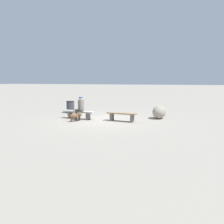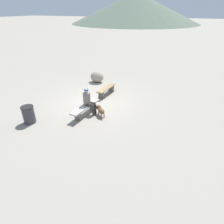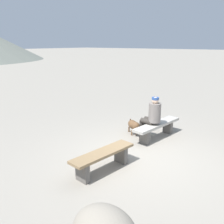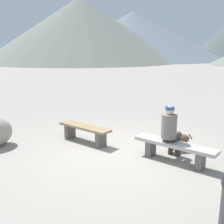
# 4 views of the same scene
# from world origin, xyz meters

# --- Properties ---
(ground) EXTENTS (210.00, 210.00, 0.06)m
(ground) POSITION_xyz_m (0.00, 0.00, -0.03)
(ground) COLOR gray
(bench_left) EXTENTS (1.64, 0.53, 0.46)m
(bench_left) POSITION_xyz_m (-1.12, 0.25, 0.33)
(bench_left) COLOR #605B56
(bench_left) RESTS_ON ground
(bench_right) EXTENTS (1.92, 0.54, 0.46)m
(bench_right) POSITION_xyz_m (1.39, 0.31, 0.34)
(bench_right) COLOR #605B56
(bench_right) RESTS_ON ground
(seated_person) EXTENTS (0.36, 0.61, 1.27)m
(seated_person) POSITION_xyz_m (1.24, 0.40, 0.74)
(seated_person) COLOR slate
(seated_person) RESTS_ON ground
(dog) EXTENTS (0.57, 0.63, 0.47)m
(dog) POSITION_xyz_m (1.20, 1.02, 0.30)
(dog) COLOR brown
(dog) RESTS_ON ground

